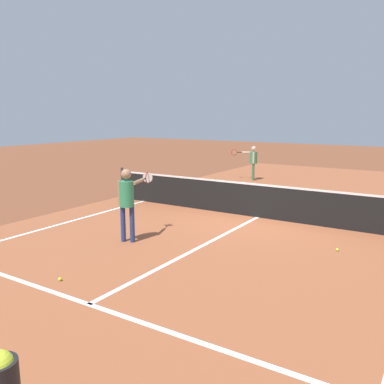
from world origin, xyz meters
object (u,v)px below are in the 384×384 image
Objects in this scene: tennis_ball_near_net at (337,250)px; net at (258,200)px; tennis_ball_mid_court at (60,279)px; player_near at (127,197)px; player_far at (253,159)px.

net is at bearing 145.34° from tennis_ball_near_net.
tennis_ball_near_net is 1.00× the size of tennis_ball_mid_court.
tennis_ball_near_net is 5.62m from tennis_ball_mid_court.
tennis_ball_mid_court is at bearing -78.17° from player_near.
player_near is 2.63m from tennis_ball_mid_court.
tennis_ball_near_net is (4.20, 1.84, -1.01)m from player_near.
player_far reaches higher than net.
tennis_ball_mid_court is at bearing -131.21° from tennis_ball_near_net.
net is 154.06× the size of tennis_ball_mid_court.
net reaches higher than tennis_ball_mid_court.
net reaches higher than tennis_ball_near_net.
player_far is 12.32m from tennis_ball_mid_court.
tennis_ball_mid_court is at bearing -100.32° from net.
tennis_ball_near_net is at bearing -55.15° from player_far.
player_near reaches higher than tennis_ball_near_net.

